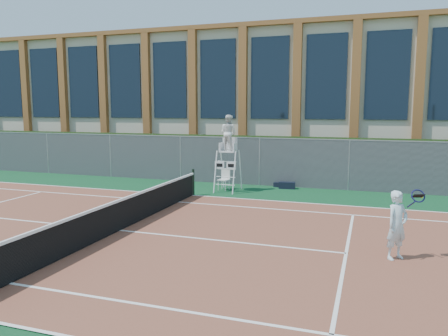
% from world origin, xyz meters
% --- Properties ---
extents(ground, '(120.00, 120.00, 0.00)m').
position_xyz_m(ground, '(0.00, 0.00, 0.00)').
color(ground, '#233814').
extents(apron, '(36.00, 20.00, 0.01)m').
position_xyz_m(apron, '(0.00, 1.00, 0.01)').
color(apron, '#0D3C20').
rests_on(apron, ground).
extents(tennis_court, '(23.77, 10.97, 0.02)m').
position_xyz_m(tennis_court, '(0.00, 0.00, 0.02)').
color(tennis_court, brown).
rests_on(tennis_court, apron).
extents(tennis_net, '(0.10, 11.30, 1.10)m').
position_xyz_m(tennis_net, '(0.00, 0.00, 0.54)').
color(tennis_net, black).
rests_on(tennis_net, ground).
extents(fence, '(40.00, 0.06, 2.20)m').
position_xyz_m(fence, '(0.00, 8.80, 1.10)').
color(fence, '#595E60').
rests_on(fence, ground).
extents(hedge, '(40.00, 1.40, 2.20)m').
position_xyz_m(hedge, '(0.00, 10.00, 1.10)').
color(hedge, black).
rests_on(hedge, ground).
extents(building, '(45.00, 10.60, 8.22)m').
position_xyz_m(building, '(0.00, 17.95, 4.15)').
color(building, beige).
rests_on(building, ground).
extents(umpire_chair, '(0.93, 1.43, 3.34)m').
position_xyz_m(umpire_chair, '(1.05, 7.04, 2.44)').
color(umpire_chair, white).
rests_on(umpire_chair, ground).
extents(plastic_chair, '(0.50, 0.50, 0.93)m').
position_xyz_m(plastic_chair, '(0.83, 7.21, 0.56)').
color(plastic_chair, silver).
rests_on(plastic_chair, apron).
extents(sports_bag_near, '(0.74, 0.36, 0.30)m').
position_xyz_m(sports_bag_near, '(3.39, 8.32, 0.16)').
color(sports_bag_near, black).
rests_on(sports_bag_near, apron).
extents(sports_bag_far, '(0.55, 0.30, 0.21)m').
position_xyz_m(sports_bag_far, '(3.01, 8.60, 0.12)').
color(sports_bag_far, black).
rests_on(sports_bag_far, apron).
extents(tennis_player, '(0.97, 0.78, 1.66)m').
position_xyz_m(tennis_player, '(7.53, -0.02, 0.85)').
color(tennis_player, silver).
rests_on(tennis_player, tennis_court).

